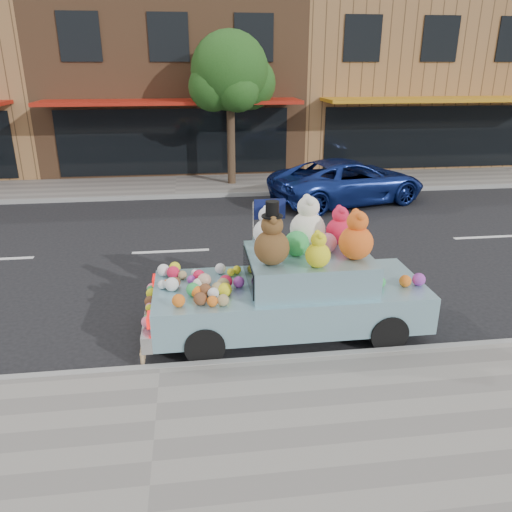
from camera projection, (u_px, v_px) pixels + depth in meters
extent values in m
plane|color=black|center=(171.00, 252.00, 11.76)|extent=(120.00, 120.00, 0.00)
cube|color=gray|center=(154.00, 444.00, 5.73)|extent=(60.00, 3.00, 0.12)
cube|color=gray|center=(176.00, 186.00, 17.75)|extent=(60.00, 3.00, 0.12)
cube|color=gray|center=(160.00, 369.00, 7.12)|extent=(60.00, 0.12, 0.13)
cube|color=gray|center=(175.00, 197.00, 16.37)|extent=(60.00, 0.12, 0.13)
cube|color=brown|center=(174.00, 79.00, 21.60)|extent=(10.00, 8.00, 7.00)
cube|color=black|center=(175.00, 142.00, 18.64)|extent=(8.50, 0.06, 2.40)
cube|color=#A21B0F|center=(172.00, 102.00, 17.28)|extent=(9.00, 1.80, 0.12)
cube|color=black|center=(79.00, 37.00, 16.98)|extent=(1.40, 0.06, 1.60)
cube|color=black|center=(169.00, 37.00, 17.34)|extent=(1.40, 0.06, 1.60)
cube|color=black|center=(254.00, 38.00, 17.70)|extent=(1.40, 0.06, 1.60)
cube|color=olive|center=(395.00, 79.00, 22.81)|extent=(10.00, 8.00, 7.00)
cube|color=black|center=(428.00, 137.00, 19.85)|extent=(8.50, 0.06, 2.40)
cube|color=#C18216|center=(444.00, 99.00, 18.49)|extent=(9.00, 1.80, 0.12)
cube|color=black|center=(363.00, 38.00, 18.18)|extent=(1.40, 0.06, 1.60)
cube|color=black|center=(440.00, 39.00, 18.55)|extent=(1.40, 0.06, 1.60)
cylinder|color=#38281C|center=(231.00, 141.00, 17.44)|extent=(0.28, 0.28, 3.20)
sphere|color=#1B4012|center=(230.00, 71.00, 16.60)|extent=(2.60, 2.60, 2.60)
sphere|color=#1B4012|center=(250.00, 83.00, 17.11)|extent=(1.80, 1.80, 1.80)
sphere|color=#1B4012|center=(213.00, 87.00, 16.53)|extent=(1.60, 1.60, 1.60)
sphere|color=#1B4012|center=(238.00, 90.00, 16.29)|extent=(1.40, 1.40, 1.40)
sphere|color=#1B4012|center=(220.00, 80.00, 17.23)|extent=(1.60, 1.60, 1.60)
imported|color=navy|center=(348.00, 181.00, 15.66)|extent=(5.38, 3.57, 1.37)
cylinder|color=black|center=(388.00, 332.00, 7.63)|extent=(0.60, 0.20, 0.60)
cylinder|color=black|center=(356.00, 290.00, 9.08)|extent=(0.60, 0.20, 0.60)
cylinder|color=black|center=(205.00, 345.00, 7.29)|extent=(0.60, 0.20, 0.60)
cylinder|color=black|center=(201.00, 299.00, 8.73)|extent=(0.60, 0.20, 0.60)
cube|color=#7FAFBE|center=(289.00, 301.00, 8.09)|extent=(4.30, 1.71, 0.60)
cube|color=#7FAFBE|center=(308.00, 268.00, 7.93)|extent=(1.90, 1.50, 0.50)
cube|color=silver|center=(151.00, 317.00, 7.88)|extent=(0.16, 1.78, 0.26)
cube|color=red|center=(149.00, 320.00, 7.14)|extent=(0.06, 0.28, 0.16)
cube|color=red|center=(155.00, 281.00, 8.39)|extent=(0.06, 0.28, 0.16)
cube|color=black|center=(249.00, 271.00, 7.81)|extent=(0.04, 1.30, 0.40)
sphere|color=#533517|center=(272.00, 247.00, 7.34)|extent=(0.53, 0.53, 0.53)
sphere|color=#533517|center=(272.00, 225.00, 7.22)|extent=(0.33, 0.33, 0.33)
sphere|color=#533517|center=(273.00, 221.00, 7.07)|extent=(0.13, 0.13, 0.13)
sphere|color=#533517|center=(271.00, 216.00, 7.29)|extent=(0.13, 0.13, 0.13)
cylinder|color=black|center=(272.00, 216.00, 7.17)|extent=(0.31, 0.31, 0.02)
cylinder|color=black|center=(272.00, 209.00, 7.13)|extent=(0.20, 0.20, 0.22)
sphere|color=#F4EBC2|center=(308.00, 229.00, 8.07)|extent=(0.58, 0.58, 0.58)
sphere|color=#F4EBC2|center=(308.00, 207.00, 7.93)|extent=(0.36, 0.36, 0.36)
sphere|color=#F4EBC2|center=(310.00, 202.00, 7.77)|extent=(0.14, 0.14, 0.14)
sphere|color=#F4EBC2|center=(307.00, 198.00, 8.01)|extent=(0.14, 0.14, 0.14)
sphere|color=#E55215|center=(356.00, 243.00, 7.55)|extent=(0.52, 0.52, 0.52)
sphere|color=#E55215|center=(358.00, 221.00, 7.43)|extent=(0.32, 0.32, 0.32)
sphere|color=#E55215|center=(361.00, 217.00, 7.28)|extent=(0.12, 0.12, 0.12)
sphere|color=#E55215|center=(356.00, 212.00, 7.49)|extent=(0.12, 0.12, 0.12)
sphere|color=red|center=(339.00, 231.00, 8.20)|extent=(0.44, 0.44, 0.44)
sphere|color=red|center=(340.00, 215.00, 8.10)|extent=(0.27, 0.27, 0.27)
sphere|color=red|center=(342.00, 211.00, 7.98)|extent=(0.10, 0.10, 0.10)
sphere|color=red|center=(339.00, 208.00, 8.16)|extent=(0.10, 0.10, 0.10)
sphere|color=white|center=(267.00, 233.00, 8.10)|extent=(0.45, 0.45, 0.45)
sphere|color=white|center=(267.00, 216.00, 8.00)|extent=(0.28, 0.28, 0.28)
sphere|color=white|center=(268.00, 212.00, 7.87)|extent=(0.11, 0.11, 0.11)
sphere|color=white|center=(266.00, 208.00, 8.05)|extent=(0.11, 0.11, 0.11)
sphere|color=gold|center=(318.00, 255.00, 7.26)|extent=(0.37, 0.37, 0.37)
sphere|color=gold|center=(319.00, 240.00, 7.18)|extent=(0.23, 0.23, 0.23)
sphere|color=gold|center=(320.00, 236.00, 7.08)|extent=(0.09, 0.09, 0.09)
sphere|color=gold|center=(317.00, 233.00, 7.23)|extent=(0.09, 0.09, 0.09)
sphere|color=green|center=(297.00, 244.00, 7.75)|extent=(0.40, 0.40, 0.40)
sphere|color=#CF6784|center=(327.00, 243.00, 7.87)|extent=(0.32, 0.32, 0.32)
sphere|color=#863092|center=(192.00, 280.00, 7.96)|extent=(0.14, 0.14, 0.14)
sphere|color=red|center=(199.00, 276.00, 8.03)|extent=(0.20, 0.20, 0.20)
sphere|color=brown|center=(205.00, 290.00, 7.54)|extent=(0.20, 0.20, 0.20)
sphere|color=#DF5D15|center=(179.00, 301.00, 7.20)|extent=(0.19, 0.19, 0.19)
sphere|color=silver|center=(213.00, 293.00, 7.45)|extent=(0.18, 0.18, 0.18)
sphere|color=silver|center=(162.00, 285.00, 7.78)|extent=(0.14, 0.14, 0.14)
sphere|color=silver|center=(172.00, 284.00, 7.70)|extent=(0.22, 0.22, 0.22)
sphere|color=#907D4F|center=(218.00, 288.00, 7.58)|extent=(0.20, 0.20, 0.20)
sphere|color=brown|center=(200.00, 299.00, 7.25)|extent=(0.20, 0.20, 0.20)
sphere|color=#DF5D15|center=(212.00, 301.00, 7.22)|extent=(0.16, 0.16, 0.16)
sphere|color=#907D4F|center=(223.00, 284.00, 7.72)|extent=(0.20, 0.20, 0.20)
sphere|color=#907D4F|center=(182.00, 275.00, 8.13)|extent=(0.15, 0.15, 0.15)
sphere|color=brown|center=(175.00, 282.00, 7.83)|extent=(0.17, 0.17, 0.17)
sphere|color=red|center=(173.00, 272.00, 8.16)|extent=(0.21, 0.21, 0.21)
sphere|color=red|center=(226.00, 282.00, 7.80)|extent=(0.21, 0.21, 0.21)
sphere|color=silver|center=(195.00, 273.00, 8.22)|extent=(0.13, 0.13, 0.13)
sphere|color=green|center=(193.00, 289.00, 7.54)|extent=(0.21, 0.21, 0.21)
sphere|color=yellow|center=(175.00, 267.00, 8.38)|extent=(0.19, 0.19, 0.19)
sphere|color=yellow|center=(237.00, 270.00, 8.35)|extent=(0.14, 0.14, 0.14)
sphere|color=#863092|center=(239.00, 282.00, 7.83)|extent=(0.18, 0.18, 0.18)
sphere|color=yellow|center=(231.00, 272.00, 8.26)|extent=(0.13, 0.13, 0.13)
sphere|color=silver|center=(163.00, 270.00, 8.25)|extent=(0.21, 0.21, 0.21)
sphere|color=beige|center=(198.00, 284.00, 7.79)|extent=(0.17, 0.17, 0.17)
sphere|color=#907D4F|center=(223.00, 300.00, 7.23)|extent=(0.18, 0.18, 0.18)
sphere|color=silver|center=(220.00, 269.00, 8.33)|extent=(0.18, 0.18, 0.18)
sphere|color=#DF5D15|center=(196.00, 291.00, 7.51)|extent=(0.18, 0.18, 0.18)
sphere|color=yellow|center=(225.00, 290.00, 7.53)|extent=(0.21, 0.21, 0.21)
sphere|color=#DF5D15|center=(167.00, 283.00, 7.83)|extent=(0.14, 0.14, 0.14)
sphere|color=#D8A88C|center=(204.00, 280.00, 7.82)|extent=(0.22, 0.22, 0.22)
sphere|color=brown|center=(150.00, 301.00, 7.92)|extent=(0.18, 0.18, 0.18)
sphere|color=yellow|center=(150.00, 307.00, 7.77)|extent=(0.12, 0.12, 0.12)
sphere|color=green|center=(152.00, 290.00, 8.34)|extent=(0.17, 0.17, 0.17)
sphere|color=#CF6784|center=(152.00, 288.00, 8.37)|extent=(0.18, 0.18, 0.18)
sphere|color=green|center=(148.00, 319.00, 7.41)|extent=(0.14, 0.14, 0.14)
sphere|color=yellow|center=(151.00, 293.00, 8.19)|extent=(0.17, 0.17, 0.17)
sphere|color=#CF6784|center=(150.00, 307.00, 7.79)|extent=(0.13, 0.13, 0.13)
sphere|color=#CF6784|center=(147.00, 322.00, 7.29)|extent=(0.17, 0.17, 0.17)
sphere|color=#863092|center=(377.00, 282.00, 7.82)|extent=(0.20, 0.20, 0.20)
sphere|color=green|center=(380.00, 282.00, 7.84)|extent=(0.17, 0.17, 0.17)
sphere|color=#863092|center=(419.00, 279.00, 7.89)|extent=(0.21, 0.21, 0.21)
sphere|color=#DF5D15|center=(405.00, 281.00, 7.85)|extent=(0.19, 0.19, 0.19)
cylinder|color=#997A54|center=(142.00, 360.00, 7.16)|extent=(0.06, 0.06, 0.17)
sphere|color=#997A54|center=(142.00, 354.00, 7.13)|extent=(0.07, 0.07, 0.07)
cylinder|color=#997A54|center=(143.00, 357.00, 7.25)|extent=(0.06, 0.06, 0.17)
sphere|color=#997A54|center=(142.00, 351.00, 7.21)|extent=(0.07, 0.07, 0.07)
cylinder|color=#997A54|center=(143.00, 353.00, 7.33)|extent=(0.06, 0.06, 0.17)
sphere|color=#997A54|center=(143.00, 348.00, 7.30)|extent=(0.07, 0.07, 0.07)
cylinder|color=#997A54|center=(144.00, 350.00, 7.41)|extent=(0.06, 0.06, 0.17)
sphere|color=#997A54|center=(143.00, 345.00, 7.38)|extent=(0.07, 0.07, 0.07)
cylinder|color=#997A54|center=(144.00, 347.00, 7.50)|extent=(0.06, 0.06, 0.17)
sphere|color=#997A54|center=(144.00, 341.00, 7.46)|extent=(0.07, 0.07, 0.07)
cylinder|color=#997A54|center=(145.00, 344.00, 7.58)|extent=(0.06, 0.06, 0.17)
sphere|color=#997A54|center=(144.00, 338.00, 7.54)|extent=(0.07, 0.07, 0.07)
cylinder|color=#997A54|center=(145.00, 341.00, 7.66)|extent=(0.06, 0.06, 0.17)
sphere|color=#997A54|center=(145.00, 335.00, 7.63)|extent=(0.07, 0.07, 0.07)
cylinder|color=#997A54|center=(146.00, 338.00, 7.74)|extent=(0.06, 0.06, 0.17)
sphere|color=#997A54|center=(145.00, 333.00, 7.71)|extent=(0.07, 0.07, 0.07)
cylinder|color=#997A54|center=(146.00, 335.00, 7.83)|extent=(0.06, 0.06, 0.17)
sphere|color=#997A54|center=(146.00, 330.00, 7.79)|extent=(0.07, 0.07, 0.07)
cylinder|color=#997A54|center=(146.00, 332.00, 7.91)|extent=(0.06, 0.06, 0.17)
sphere|color=#997A54|center=(146.00, 327.00, 7.87)|extent=(0.07, 0.07, 0.07)
cylinder|color=#997A54|center=(147.00, 329.00, 7.99)|extent=(0.06, 0.06, 0.17)
sphere|color=#997A54|center=(146.00, 324.00, 7.96)|extent=(0.07, 0.07, 0.07)
cylinder|color=#997A54|center=(147.00, 327.00, 8.07)|extent=(0.06, 0.06, 0.17)
sphere|color=#997A54|center=(147.00, 321.00, 8.04)|extent=(0.07, 0.07, 0.07)
cylinder|color=#997A54|center=(148.00, 324.00, 8.16)|extent=(0.06, 0.06, 0.17)
sphere|color=#997A54|center=(147.00, 319.00, 8.12)|extent=(0.07, 0.07, 0.07)
cylinder|color=#997A54|center=(148.00, 321.00, 8.24)|extent=(0.06, 0.06, 0.17)
sphere|color=#997A54|center=(148.00, 316.00, 8.21)|extent=(0.07, 0.07, 0.07)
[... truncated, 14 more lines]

